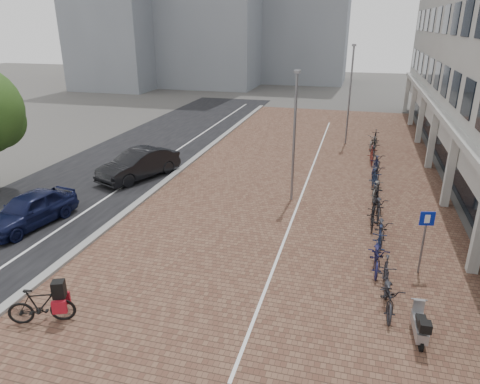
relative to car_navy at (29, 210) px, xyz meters
name	(u,v)px	position (x,y,z in m)	size (l,w,h in m)	color
ground	(189,298)	(8.36, -3.15, -0.72)	(140.00, 140.00, 0.00)	#474442
plaza_brick	(304,179)	(10.36, 8.85, -0.71)	(14.50, 42.00, 0.04)	brown
street_asphalt	(124,163)	(-0.64, 8.85, -0.71)	(8.00, 50.00, 0.03)	black
curb	(183,168)	(3.26, 8.85, -0.65)	(0.35, 42.00, 0.14)	gray
lane_line	(154,166)	(1.36, 8.85, -0.70)	(0.12, 44.00, 0.00)	white
parking_line	(308,179)	(10.56, 8.85, -0.68)	(0.10, 30.00, 0.00)	white
car_navy	(29,210)	(0.00, 0.00, 0.00)	(1.70, 4.21, 1.44)	black
car_dark	(139,164)	(1.56, 6.69, 0.07)	(1.66, 4.77, 1.57)	black
hero_bike	(41,305)	(4.78, -5.33, -0.14)	(1.91, 1.22, 1.31)	black
scooter_front	(420,324)	(15.03, -3.24, -0.25)	(0.43, 1.37, 0.94)	#96969A
parking_sign	(425,233)	(15.39, 0.28, 0.81)	(0.48, 0.16, 2.31)	slate
lamp_near	(294,139)	(10.16, 5.68, 2.30)	(0.12, 0.12, 6.03)	slate
lamp_far	(350,96)	(12.20, 17.14, 2.61)	(0.12, 0.12, 6.65)	slate
bike_row	(377,185)	(14.10, 7.50, -0.20)	(1.13, 21.43, 1.05)	black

